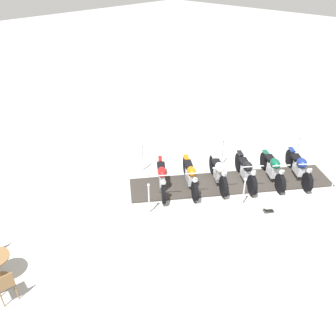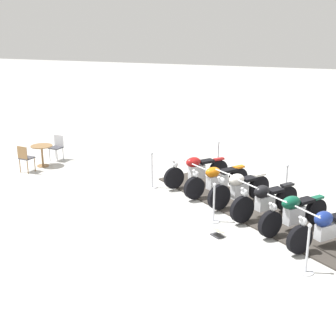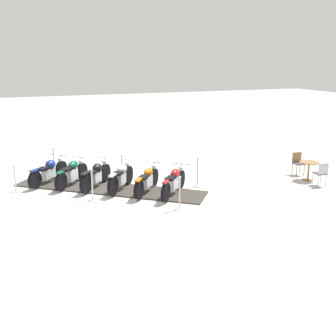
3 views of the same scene
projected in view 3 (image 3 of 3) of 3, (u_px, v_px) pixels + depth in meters
The scene contains 18 objects.
ground_plane at pixel (109, 189), 15.18m from camera, with size 80.00×80.00×0.00m, color silver.
display_platform at pixel (109, 189), 15.17m from camera, with size 7.19×1.42×0.04m, color #38332D.
motorcycle_maroon at pixel (174, 181), 14.38m from camera, with size 1.59×1.78×0.97m.
motorcycle_copper at pixel (147, 180), 14.66m from camera, with size 1.51×1.86×0.95m.
motorcycle_cream at pixel (121, 176), 14.93m from camera, with size 1.41×1.75×1.02m.
motorcycle_black at pixel (96, 175), 15.22m from camera, with size 1.50×1.79×1.01m.
motorcycle_forest at pixel (72, 173), 15.49m from camera, with size 1.49×1.76×0.95m.
motorcycle_navy at pixel (49, 171), 15.78m from camera, with size 1.64×1.77×0.96m.
stanchion_right_mid at pixel (122, 171), 16.27m from camera, with size 0.31×0.31×1.05m.
stanchion_right_front at pixel (198, 177), 15.41m from camera, with size 0.32×0.32×1.13m.
stanchion_left_front at pixel (180, 199), 13.06m from camera, with size 0.34×0.34×1.12m.
stanchion_left_mid at pixel (92, 190), 13.91m from camera, with size 0.33×0.33×1.12m.
stanchion_right_rear at pixel (54, 166), 17.12m from camera, with size 0.33×0.33×1.09m.
stanchion_left_rear at pixel (15, 182), 14.76m from camera, with size 0.28×0.28×1.02m.
info_placard at pixel (110, 174), 16.96m from camera, with size 0.40×0.39×0.21m.
cafe_table at pixel (309, 167), 16.16m from camera, with size 0.75×0.75×0.74m.
cafe_chair_near_table at pixel (321, 172), 15.40m from camera, with size 0.45×0.45×0.92m.
cafe_chair_across_table at pixel (298, 162), 16.93m from camera, with size 0.45×0.45×0.92m.
Camera 3 is at (3.26, 14.26, 4.68)m, focal length 44.04 mm.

